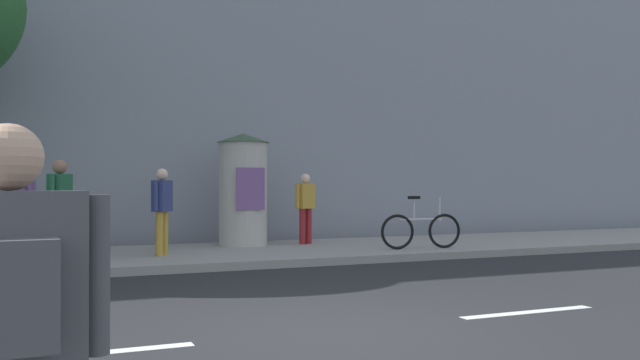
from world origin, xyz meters
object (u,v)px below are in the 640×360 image
at_px(pedestrian_in_dark_shirt, 60,202).
at_px(pedestrian_in_light_jacket, 306,203).
at_px(pedestrian_tallest, 26,204).
at_px(bicycle_leaning, 421,230).
at_px(poster_column, 243,188).
at_px(pedestrian_in_red_top, 8,322).
at_px(pedestrian_near_pole, 162,205).

bearing_deg(pedestrian_in_dark_shirt, pedestrian_in_light_jacket, 19.80).
height_order(pedestrian_tallest, bicycle_leaning, pedestrian_tallest).
xyz_separation_m(poster_column, pedestrian_in_light_jacket, (1.38, -0.24, -0.34)).
relative_size(pedestrian_in_light_jacket, pedestrian_in_dark_shirt, 0.90).
relative_size(poster_column, pedestrian_in_red_top, 1.46).
distance_m(pedestrian_in_red_top, pedestrian_tallest, 11.15).
bearing_deg(pedestrian_in_light_jacket, pedestrian_in_red_top, -116.79).
bearing_deg(poster_column, pedestrian_in_dark_shirt, -151.09).
xyz_separation_m(poster_column, pedestrian_in_dark_shirt, (-3.85, -2.12, -0.21)).
bearing_deg(pedestrian_in_light_jacket, pedestrian_in_dark_shirt, -160.20).
height_order(pedestrian_in_dark_shirt, bicycle_leaning, pedestrian_in_dark_shirt).
distance_m(poster_column, pedestrian_tallest, 4.42).
distance_m(pedestrian_near_pole, pedestrian_tallest, 2.48).
height_order(pedestrian_in_red_top, pedestrian_tallest, pedestrian_tallest).
height_order(pedestrian_in_red_top, pedestrian_near_pole, pedestrian_near_pole).
relative_size(poster_column, pedestrian_in_dark_shirt, 1.41).
bearing_deg(poster_column, pedestrian_in_light_jacket, -10.03).
distance_m(pedestrian_in_light_jacket, pedestrian_in_dark_shirt, 5.56).
height_order(pedestrian_tallest, pedestrian_in_dark_shirt, pedestrian_in_dark_shirt).
bearing_deg(pedestrian_in_dark_shirt, poster_column, 28.91).
xyz_separation_m(pedestrian_in_red_top, pedestrian_near_pole, (2.41, 10.33, 0.09)).
bearing_deg(pedestrian_tallest, pedestrian_in_light_jacket, 3.69).
xyz_separation_m(pedestrian_tallest, pedestrian_in_dark_shirt, (0.52, -1.51, 0.06)).
bearing_deg(pedestrian_near_pole, pedestrian_tallest, 160.76).
distance_m(pedestrian_near_pole, bicycle_leaning, 5.25).
relative_size(pedestrian_tallest, pedestrian_in_light_jacket, 1.05).
distance_m(pedestrian_tallest, pedestrian_in_light_jacket, 5.76).
bearing_deg(bicycle_leaning, pedestrian_near_pole, 170.70).
height_order(pedestrian_in_red_top, bicycle_leaning, pedestrian_in_red_top).
xyz_separation_m(pedestrian_near_pole, bicycle_leaning, (5.15, -0.84, -0.56)).
bearing_deg(bicycle_leaning, pedestrian_in_red_top, -128.57).
bearing_deg(bicycle_leaning, poster_column, 143.93).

